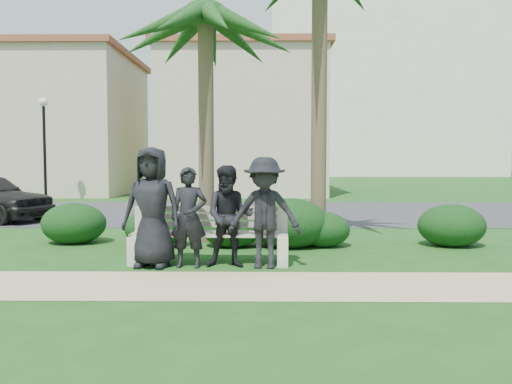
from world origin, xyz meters
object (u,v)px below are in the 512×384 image
at_px(street_lamp, 44,131).
at_px(palm_left, 205,17).
at_px(man_a, 152,207).
at_px(man_b, 189,217).
at_px(park_bench, 210,239).
at_px(man_d, 264,213).
at_px(man_c, 229,216).

distance_m(street_lamp, palm_left, 12.89).
xyz_separation_m(street_lamp, man_a, (7.23, -12.61, -1.99)).
xyz_separation_m(street_lamp, man_b, (7.82, -12.65, -2.14)).
bearing_deg(park_bench, street_lamp, 124.71).
height_order(man_d, palm_left, palm_left).
xyz_separation_m(man_b, palm_left, (-0.00, 2.54, 3.83)).
height_order(man_a, man_d, man_a).
height_order(park_bench, man_a, man_a).
bearing_deg(street_lamp, palm_left, -52.29).
xyz_separation_m(man_a, man_c, (1.23, -0.01, -0.15)).
relative_size(man_b, man_c, 0.99).
relative_size(man_a, man_c, 1.18).
bearing_deg(palm_left, street_lamp, 127.71).
bearing_deg(man_c, palm_left, 106.93).
bearing_deg(park_bench, man_d, -19.90).
bearing_deg(palm_left, man_d, -64.94).
bearing_deg(man_c, man_a, -177.85).
xyz_separation_m(man_b, man_c, (0.64, 0.03, 0.01)).
distance_m(street_lamp, park_bench, 14.97).
height_order(street_lamp, man_c, street_lamp).
xyz_separation_m(park_bench, man_d, (0.91, -0.35, 0.47)).
distance_m(man_b, palm_left, 4.60).
relative_size(park_bench, man_a, 1.35).
relative_size(park_bench, palm_left, 0.46).
relative_size(street_lamp, park_bench, 1.66).
relative_size(street_lamp, man_a, 2.24).
relative_size(street_lamp, man_c, 2.64).
xyz_separation_m(man_c, palm_left, (-0.65, 2.51, 3.82)).
relative_size(street_lamp, man_d, 2.45).
bearing_deg(man_b, street_lamp, 124.55).
bearing_deg(man_b, palm_left, 92.89).
bearing_deg(man_a, man_c, 7.29).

